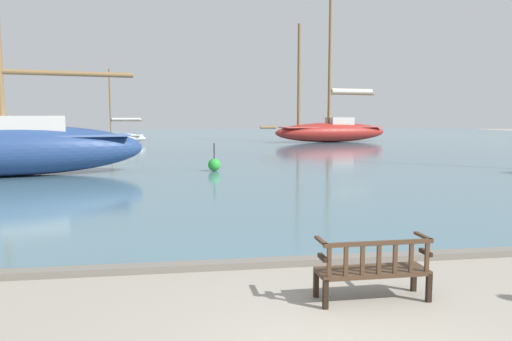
{
  "coord_description": "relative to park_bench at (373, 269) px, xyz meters",
  "views": [
    {
      "loc": [
        -1.78,
        -4.56,
        2.66
      ],
      "look_at": [
        0.47,
        10.0,
        1.0
      ],
      "focal_mm": 35.0,
      "sensor_mm": 36.0,
      "label": 1
    }
  ],
  "objects": [
    {
      "name": "harbor_water",
      "position": [
        -0.93,
        41.98,
        -0.43
      ],
      "size": [
        100.0,
        80.0,
        0.08
      ],
      "primitive_type": "cube",
      "color": "slate",
      "rests_on": "ground"
    },
    {
      "name": "quay_edge_kerb",
      "position": [
        -0.93,
        1.83,
        -0.41
      ],
      "size": [
        40.0,
        0.3,
        0.12
      ],
      "primitive_type": "cube",
      "color": "slate",
      "rests_on": "ground"
    },
    {
      "name": "channel_buoy",
      "position": [
        -1.14,
        16.12,
        -0.09
      ],
      "size": [
        0.58,
        0.58,
        1.28
      ],
      "color": "green",
      "rests_on": "harbor_water"
    },
    {
      "name": "sailboat_nearest_port",
      "position": [
        -8.47,
        38.79,
        0.18
      ],
      "size": [
        6.02,
        2.61,
        6.54
      ],
      "color": "silver",
      "rests_on": "harbor_water"
    },
    {
      "name": "park_bench",
      "position": [
        0.0,
        0.0,
        0.0
      ],
      "size": [
        1.61,
        0.55,
        0.92
      ],
      "color": "black",
      "rests_on": "ground"
    },
    {
      "name": "sailboat_outer_starboard",
      "position": [
        -9.65,
        15.58,
        0.83
      ],
      "size": [
        12.39,
        5.36,
        12.71
      ],
      "color": "navy",
      "rests_on": "harbor_water"
    },
    {
      "name": "sailboat_centre_channel",
      "position": [
        11.44,
        38.63,
        0.79
      ],
      "size": [
        12.86,
        5.12,
        13.01
      ],
      "color": "maroon",
      "rests_on": "harbor_water"
    }
  ]
}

